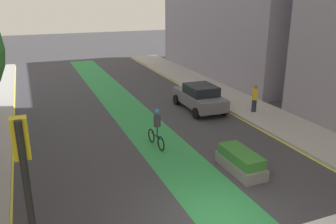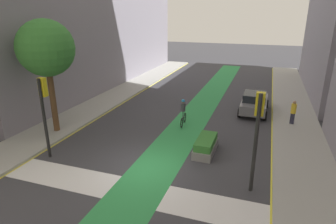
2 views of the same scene
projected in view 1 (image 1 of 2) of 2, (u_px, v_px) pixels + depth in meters
ground_plane at (218, 221)px, 10.98m from camera, size 120.00×120.00×0.00m
bike_lane_paint at (231, 218)px, 11.16m from camera, size 2.40×60.00×0.01m
traffic_signal_near_left at (25, 173)px, 7.75m from camera, size 0.35×0.52×4.25m
car_grey_right_far at (200, 97)px, 21.43m from camera, size 2.08×4.23×1.57m
cyclist_in_lane at (157, 127)px, 16.05m from camera, size 0.32×1.73×1.86m
pedestrian_sidewalk_right_a at (255, 98)px, 20.61m from camera, size 0.34×0.34×1.60m
median_planter at (241, 161)px, 14.02m from camera, size 1.00×2.37×0.85m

